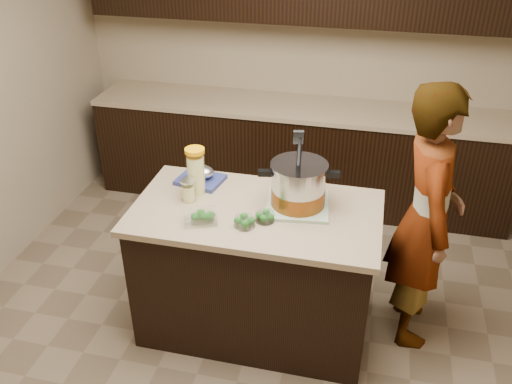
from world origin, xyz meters
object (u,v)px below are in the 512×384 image
person (426,219)px  lemonade_pitcher (196,172)px  stock_pot (298,187)px  island (256,270)px

person → lemonade_pitcher: bearing=88.1°
lemonade_pitcher → stock_pot: bearing=-2.7°
island → stock_pot: (0.23, 0.09, 0.58)m
stock_pot → island: bearing=-169.1°
stock_pot → person: size_ratio=0.28×
island → stock_pot: size_ratio=3.08×
island → lemonade_pitcher: size_ratio=5.05×
lemonade_pitcher → person: bearing=3.9°
lemonade_pitcher → person: 1.40m
person → island: bearing=96.6°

